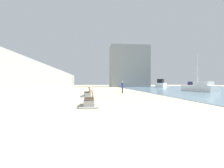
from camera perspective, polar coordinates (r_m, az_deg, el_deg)
ground_plane at (r=25.85m, az=-3.00°, el=-2.64°), size 120.00×120.00×0.00m
seawall at (r=26.35m, az=-19.50°, el=1.28°), size 0.80×64.00×3.58m
bench_near at (r=10.70m, az=-7.50°, el=-6.08°), size 1.12×2.11×0.98m
bench_far at (r=17.81m, az=-8.08°, el=-3.38°), size 1.27×2.19×0.98m
person_walking at (r=23.14m, az=3.46°, el=-0.73°), size 0.35×0.45×1.60m
boat_outer at (r=30.01m, az=26.85°, el=-1.00°), size 2.79×6.30×5.69m
boat_distant at (r=51.41m, az=24.33°, el=-0.38°), size 4.58×5.82×1.55m
boat_far_left at (r=50.45m, az=15.85°, el=-0.04°), size 5.18×6.45×2.28m
harbor_building at (r=55.32m, az=5.68°, el=5.76°), size 12.00×6.00×12.81m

